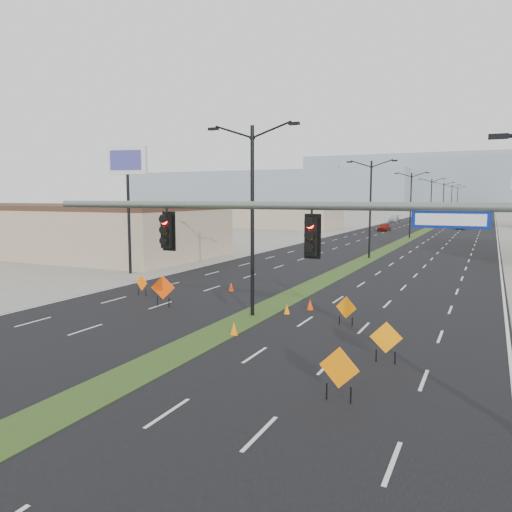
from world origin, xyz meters
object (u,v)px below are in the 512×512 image
at_px(signal_mast, 376,255).
at_px(streetlight_5, 451,200).
at_px(construction_sign_4, 339,370).
at_px(car_far, 394,219).
at_px(pole_sign_west, 127,169).
at_px(cone_3, 231,287).
at_px(streetlight_4, 443,201).
at_px(car_left, 384,227).
at_px(streetlight_6, 457,200).
at_px(streetlight_2, 411,203).
at_px(construction_sign_3, 346,309).
at_px(car_mid, 461,225).
at_px(cone_0, 287,309).
at_px(cone_2, 310,304).
at_px(cone_1, 234,329).
at_px(streetlight_0, 252,215).
at_px(streetlight_3, 431,202).
at_px(construction_sign_2, 163,289).
at_px(construction_sign_5, 386,339).
at_px(construction_sign_1, 142,284).
at_px(streetlight_1, 370,206).

distance_m(signal_mast, streetlight_5, 150.25).
height_order(streetlight_5, construction_sign_4, streetlight_5).
xyz_separation_m(car_far, pole_sign_west, (-4.25, -99.28, 7.80)).
xyz_separation_m(cone_3, pole_sign_west, (-11.36, 3.39, 8.29)).
height_order(streetlight_4, car_left, streetlight_4).
height_order(signal_mast, streetlight_6, streetlight_6).
bearing_deg(pole_sign_west, car_far, 75.15).
relative_size(streetlight_4, cone_3, 16.80).
distance_m(streetlight_2, car_left, 16.96).
height_order(construction_sign_3, cone_3, construction_sign_3).
height_order(streetlight_2, car_mid, streetlight_2).
bearing_deg(construction_sign_3, pole_sign_west, 168.75).
bearing_deg(construction_sign_3, cone_3, 161.43).
bearing_deg(cone_0, cone_2, 62.01).
height_order(streetlight_2, streetlight_5, same).
bearing_deg(streetlight_4, cone_2, -88.78).
distance_m(car_far, cone_1, 112.90).
height_order(streetlight_0, streetlight_3, same).
relative_size(construction_sign_2, construction_sign_5, 1.13).
xyz_separation_m(construction_sign_1, cone_3, (4.38, 3.96, -0.52)).
xyz_separation_m(construction_sign_4, cone_3, (-11.70, 14.78, -0.74)).
relative_size(construction_sign_1, cone_3, 2.36).
distance_m(streetlight_6, construction_sign_3, 167.97).
relative_size(construction_sign_3, pole_sign_west, 0.14).
relative_size(construction_sign_5, pole_sign_west, 0.16).
height_order(streetlight_6, construction_sign_2, streetlight_6).
bearing_deg(streetlight_2, car_left, 114.54).
bearing_deg(construction_sign_4, car_mid, 97.64).
xyz_separation_m(streetlight_2, streetlight_3, (0.00, 28.00, 0.00)).
bearing_deg(cone_0, construction_sign_2, -168.77).
relative_size(streetlight_0, cone_1, 15.64).
xyz_separation_m(streetlight_2, construction_sign_1, (-8.77, -54.18, -4.60)).
height_order(streetlight_1, car_left, streetlight_1).
bearing_deg(cone_3, construction_sign_4, -51.64).
relative_size(signal_mast, streetlight_4, 1.63).
height_order(construction_sign_3, pole_sign_west, pole_sign_west).
height_order(streetlight_3, construction_sign_4, streetlight_3).
bearing_deg(cone_3, streetlight_3, 86.79).
height_order(signal_mast, construction_sign_1, signal_mast).
relative_size(construction_sign_4, cone_0, 3.14).
bearing_deg(cone_1, streetlight_2, 90.83).
distance_m(signal_mast, streetlight_6, 178.21).
bearing_deg(construction_sign_5, car_left, 88.37).
bearing_deg(cone_1, streetlight_1, 91.57).
bearing_deg(cone_0, streetlight_3, 91.05).
xyz_separation_m(streetlight_2, streetlight_4, (0.00, 56.00, 0.00)).
distance_m(cone_2, pole_sign_west, 20.90).
height_order(streetlight_1, car_mid, streetlight_1).
height_order(streetlight_2, streetlight_4, same).
distance_m(streetlight_1, cone_2, 25.92).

